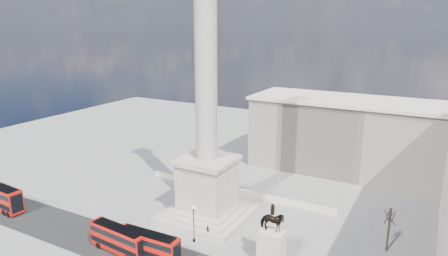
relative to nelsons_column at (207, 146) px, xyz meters
name	(u,v)px	position (x,y,z in m)	size (l,w,h in m)	color
ground	(192,228)	(0.00, -5.00, -12.92)	(180.00, 180.00, 0.00)	gray
nelsons_column	(207,146)	(0.00, 0.00, 0.00)	(14.00, 14.00, 49.85)	beige
balustrade_wall	(236,191)	(0.00, 11.00, -12.37)	(40.00, 0.60, 1.10)	beige
building_northeast	(366,138)	(20.00, 35.00, -4.59)	(51.00, 17.00, 16.60)	#BEB19C
red_bus_a	(149,245)	(-0.65, -15.25, -10.82)	(9.92, 2.63, 4.00)	#BD1209
red_bus_b	(119,239)	(-5.59, -16.05, -10.81)	(10.08, 3.11, 4.02)	#BD1209
red_bus_e	(0,197)	(-34.59, -15.64, -10.55)	(11.29, 3.31, 4.52)	#BD1209
victorian_lamp	(194,221)	(2.55, -8.29, -9.36)	(0.52, 0.52, 6.04)	black
equestrian_statue	(271,242)	(15.13, -7.76, -9.73)	(4.41, 3.31, 9.07)	beige
bare_tree_mid	(390,216)	(29.09, 3.30, -7.18)	(1.92, 1.92, 7.28)	#332319
bare_tree_far	(447,206)	(36.39, 11.35, -7.41)	(1.71, 1.71, 6.98)	#332319
pedestrian_crossing	(208,231)	(3.66, -6.03, -11.97)	(1.11, 0.46, 1.90)	black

